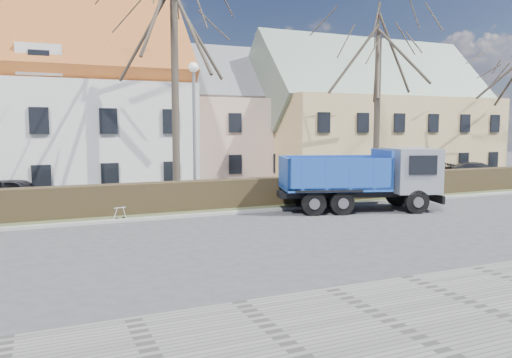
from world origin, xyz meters
name	(u,v)px	position (x,y,z in m)	size (l,w,h in m)	color
ground	(292,233)	(0.00, 0.00, 0.00)	(120.00, 120.00, 0.00)	#39393B
sidewalk_near	(489,312)	(0.00, -8.50, 0.04)	(80.00, 5.00, 0.08)	slate
curb_far	(244,212)	(0.00, 4.60, 0.06)	(80.00, 0.30, 0.12)	gray
grass_strip	(231,207)	(0.00, 6.20, 0.05)	(80.00, 3.00, 0.10)	#3B4527
hedge	(232,195)	(0.00, 6.00, 0.65)	(60.00, 0.90, 1.30)	black
building_pink	(215,125)	(4.00, 20.00, 4.00)	(10.80, 8.80, 8.00)	#C8A28D
building_yellow	(372,122)	(16.00, 17.00, 4.25)	(18.80, 10.80, 8.50)	tan
tree_1	(175,74)	(-2.00, 8.50, 6.33)	(9.20, 9.20, 12.65)	#393128
tree_2	(377,98)	(10.00, 8.50, 5.50)	(8.00, 8.00, 11.00)	#393128
dump_truck	(354,178)	(4.83, 3.26, 1.47)	(7.33, 2.72, 2.93)	#163F9A
streetlight	(194,135)	(-1.51, 7.00, 3.42)	(0.53, 0.53, 6.85)	gray
cart_frame	(115,214)	(-5.49, 4.75, 0.32)	(0.70, 0.40, 0.64)	silver
parked_car_a	(17,192)	(-9.22, 10.80, 0.68)	(1.62, 4.02, 1.37)	black
parked_car_b	(478,171)	(20.51, 10.58, 0.67)	(1.87, 4.61, 1.34)	black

